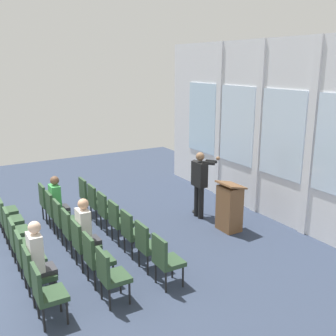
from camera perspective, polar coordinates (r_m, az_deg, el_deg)
name	(u,v)px	position (r m, az deg, el deg)	size (l,w,h in m)	color
rear_partition	(261,129)	(10.17, 13.19, 5.43)	(8.08, 0.14, 4.32)	silver
speaker	(200,180)	(9.81, 4.59, -1.73)	(0.52, 0.69, 1.66)	black
mic_stand	(198,200)	(10.30, 4.29, -4.59)	(0.28, 0.28, 1.55)	black
lectern	(229,207)	(9.25, 8.80, -5.59)	(0.60, 0.48, 1.16)	brown
chair_r0_c0	(87,194)	(10.34, -11.47, -3.62)	(0.46, 0.44, 0.94)	black
chair_r0_c1	(97,201)	(9.74, -10.19, -4.71)	(0.46, 0.44, 0.94)	black
chair_r0_c2	(107,210)	(9.15, -8.74, -5.94)	(0.46, 0.44, 0.94)	black
chair_r0_c3	(119,219)	(8.58, -7.09, -7.34)	(0.46, 0.44, 0.94)	black
chair_r0_c4	(132,231)	(8.02, -5.18, -8.92)	(0.46, 0.44, 0.94)	black
chair_r0_c5	(147,243)	(7.48, -2.98, -10.72)	(0.46, 0.44, 0.94)	black
chair_r0_c6	(165,258)	(6.95, -0.40, -12.78)	(0.46, 0.44, 0.94)	black
chair_r1_c0	(47,200)	(10.08, -16.91, -4.45)	(0.46, 0.44, 0.94)	black
chair_r1_c1	(55,209)	(9.47, -15.95, -5.64)	(0.46, 0.44, 0.94)	black
audience_r1_c1	(58,200)	(9.43, -15.54, -4.48)	(0.36, 0.39, 1.30)	#2D2D33
chair_r1_c2	(63,218)	(8.87, -14.85, -6.98)	(0.46, 0.44, 0.94)	black
chair_r1_c3	(72,229)	(8.27, -13.58, -8.52)	(0.46, 0.44, 0.94)	black
chair_r1_c4	(83,242)	(7.69, -12.11, -10.29)	(0.46, 0.44, 0.94)	black
audience_r1_c4	(86,230)	(7.62, -11.64, -8.66)	(0.36, 0.39, 1.37)	#2D2D33
chair_r1_c5	(95,256)	(7.12, -10.38, -12.33)	(0.46, 0.44, 0.94)	black
chair_r1_c6	(110,273)	(6.57, -8.32, -14.71)	(0.46, 0.44, 0.94)	black
chair_r2_c0	(3,208)	(9.93, -22.58, -5.28)	(0.46, 0.44, 0.94)	black
chair_r2_c1	(8,217)	(9.31, -21.99, -6.55)	(0.46, 0.44, 0.94)	black
chair_r2_c2	(13,228)	(8.69, -21.31, -7.99)	(0.46, 0.44, 0.94)	black
chair_r2_c3	(19,240)	(8.08, -20.52, -9.66)	(0.46, 0.44, 0.94)	black
chair_r2_c4	(27,254)	(7.49, -19.60, -11.59)	(0.46, 0.44, 0.94)	black
chair_r2_c5	(35,271)	(6.90, -18.50, -13.85)	(0.46, 0.44, 0.94)	black
audience_r2_c5	(39,257)	(6.81, -18.00, -12.05)	(0.36, 0.39, 1.38)	#2D2D33
chair_r2_c6	(45,291)	(6.33, -17.17, -16.51)	(0.46, 0.44, 0.94)	black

